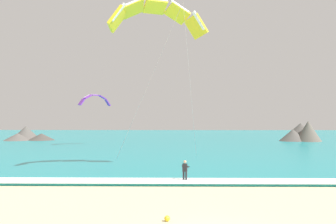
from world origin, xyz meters
name	(u,v)px	position (x,y,z in m)	size (l,w,h in m)	color
sea	(181,138)	(0.00, 71.19, 0.10)	(200.00, 120.00, 0.20)	teal
surf_foam	(197,181)	(0.00, 12.19, 0.22)	(200.00, 2.33, 0.04)	white
surfboard	(185,183)	(-0.87, 12.52, 0.03)	(0.81, 1.47, 0.09)	yellow
kitesurfer	(185,170)	(-0.86, 12.54, 0.94)	(0.62, 0.61, 1.69)	#232328
kite_primary	(157,14)	(-3.29, 19.04, 14.58)	(9.13, 8.24, 14.83)	yellow
kite_distant	(95,99)	(-15.48, 47.46, 8.30)	(5.27, 4.22, 2.04)	purple
headland_right	(302,133)	(25.02, 60.22, 1.78)	(9.60, 9.67, 4.35)	#56514C
headland_left	(27,135)	(-33.53, 62.35, 1.23)	(11.17, 9.28, 3.20)	#47423D
beach_ball	(167,218)	(-2.00, 2.69, 0.14)	(0.27, 0.27, 0.27)	yellow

